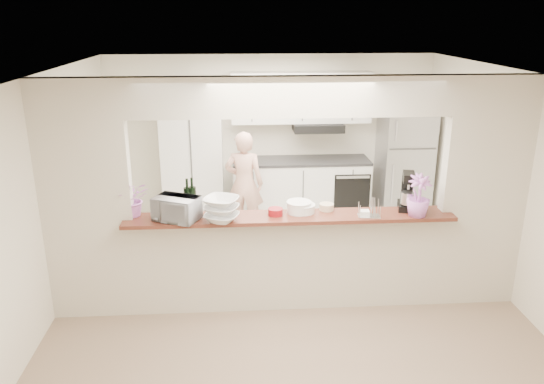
{
  "coord_description": "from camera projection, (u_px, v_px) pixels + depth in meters",
  "views": [
    {
      "loc": [
        -0.54,
        -5.12,
        3.05
      ],
      "look_at": [
        -0.16,
        0.3,
        1.23
      ],
      "focal_mm": 35.0,
      "sensor_mm": 36.0,
      "label": 1
    }
  ],
  "objects": [
    {
      "name": "stand_mixer",
      "position": [
        407.0,
        192.0,
        5.59
      ],
      "size": [
        0.23,
        0.31,
        0.41
      ],
      "color": "black",
      "rests_on": "bar_counter"
    },
    {
      "name": "utensil_caddy",
      "position": [
        369.0,
        209.0,
        5.39
      ],
      "size": [
        0.23,
        0.15,
        0.21
      ],
      "color": "silver",
      "rests_on": "bar_counter"
    },
    {
      "name": "bar_counter",
      "position": [
        289.0,
        259.0,
        5.66
      ],
      "size": [
        3.4,
        0.38,
        1.09
      ],
      "color": "beige",
      "rests_on": "floor"
    },
    {
      "name": "refrigerator",
      "position": [
        404.0,
        164.0,
        8.22
      ],
      "size": [
        0.75,
        0.7,
        1.7
      ],
      "primitive_type": "cube",
      "color": "#AFAEB3",
      "rests_on": "floor"
    },
    {
      "name": "flower_left",
      "position": [
        133.0,
        199.0,
        5.39
      ],
      "size": [
        0.38,
        0.34,
        0.37
      ],
      "primitive_type": "imported",
      "rotation": [
        0.0,
        0.0,
        0.19
      ],
      "color": "#E378CD",
      "rests_on": "bar_counter"
    },
    {
      "name": "wine_bottle_b",
      "position": [
        193.0,
        200.0,
        5.46
      ],
      "size": [
        0.08,
        0.08,
        0.39
      ],
      "color": "black",
      "rests_on": "bar_counter"
    },
    {
      "name": "serving_bowls",
      "position": [
        221.0,
        210.0,
        5.26
      ],
      "size": [
        0.44,
        0.44,
        0.25
      ],
      "primitive_type": "imported",
      "rotation": [
        0.0,
        0.0,
        -0.41
      ],
      "color": "silver",
      "rests_on": "bar_counter"
    },
    {
      "name": "partition",
      "position": [
        290.0,
        178.0,
        5.38
      ],
      "size": [
        5.0,
        0.15,
        2.5
      ],
      "color": "beige",
      "rests_on": "floor"
    },
    {
      "name": "red_bowl",
      "position": [
        275.0,
        212.0,
        5.45
      ],
      "size": [
        0.15,
        0.15,
        0.07
      ],
      "primitive_type": "cylinder",
      "color": "maroon",
      "rests_on": "bar_counter"
    },
    {
      "name": "plate_stack_a",
      "position": [
        299.0,
        207.0,
        5.52
      ],
      "size": [
        0.26,
        0.26,
        0.12
      ],
      "color": "white",
      "rests_on": "bar_counter"
    },
    {
      "name": "tile_overlay",
      "position": [
        278.0,
        247.0,
        7.31
      ],
      "size": [
        5.0,
        2.9,
        0.01
      ],
      "primitive_type": "cube",
      "color": "beige",
      "rests_on": "floor"
    },
    {
      "name": "flower_right",
      "position": [
        419.0,
        196.0,
        5.38
      ],
      "size": [
        0.27,
        0.27,
        0.44
      ],
      "primitive_type": "imported",
      "rotation": [
        0.0,
        0.0,
        0.13
      ],
      "color": "#CB6DC2",
      "rests_on": "bar_counter"
    },
    {
      "name": "floor",
      "position": [
        289.0,
        306.0,
        5.85
      ],
      "size": [
        6.0,
        6.0,
        0.0
      ],
      "primitive_type": "plane",
      "color": "gray",
      "rests_on": "ground"
    },
    {
      "name": "tan_bowl",
      "position": [
        327.0,
        207.0,
        5.59
      ],
      "size": [
        0.15,
        0.15,
        0.07
      ],
      "primitive_type": "cylinder",
      "color": "beige",
      "rests_on": "bar_counter"
    },
    {
      "name": "toaster_oven",
      "position": [
        176.0,
        209.0,
        5.3
      ],
      "size": [
        0.52,
        0.45,
        0.24
      ],
      "primitive_type": "imported",
      "rotation": [
        0.0,
        0.0,
        -0.42
      ],
      "color": "#B0B0B5",
      "rests_on": "bar_counter"
    },
    {
      "name": "kitchen_cabinets",
      "position": [
        260.0,
        158.0,
        8.1
      ],
      "size": [
        3.15,
        0.62,
        2.25
      ],
      "color": "silver",
      "rests_on": "floor"
    },
    {
      "name": "plate_stack_b",
      "position": [
        303.0,
        208.0,
        5.53
      ],
      "size": [
        0.25,
        0.25,
        0.09
      ],
      "color": "white",
      "rests_on": "bar_counter"
    },
    {
      "name": "person",
      "position": [
        244.0,
        184.0,
        7.55
      ],
      "size": [
        0.61,
        0.46,
        1.52
      ],
      "primitive_type": "imported",
      "rotation": [
        0.0,
        0.0,
        2.96
      ],
      "color": "#D7A08C",
      "rests_on": "floor"
    },
    {
      "name": "wine_bottle_a",
      "position": [
        188.0,
        200.0,
        5.45
      ],
      "size": [
        0.08,
        0.08,
        0.38
      ],
      "color": "black",
      "rests_on": "bar_counter"
    }
  ]
}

